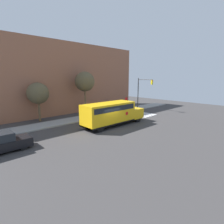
{
  "coord_description": "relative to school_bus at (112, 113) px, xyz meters",
  "views": [
    {
      "loc": [
        -13.84,
        -15.14,
        6.08
      ],
      "look_at": [
        1.58,
        1.18,
        1.64
      ],
      "focal_mm": 28.0,
      "sensor_mm": 36.0,
      "label": 1
    }
  ],
  "objects": [
    {
      "name": "ground_plane",
      "position": [
        -1.05,
        -0.68,
        -1.7
      ],
      "size": [
        60.0,
        60.0,
        0.0
      ],
      "primitive_type": "plane",
      "color": "#3A3838"
    },
    {
      "name": "sidewalk_strip",
      "position": [
        -1.05,
        5.82,
        -1.62
      ],
      "size": [
        44.0,
        3.0,
        0.15
      ],
      "color": "gray",
      "rests_on": "ground"
    },
    {
      "name": "building_backdrop",
      "position": [
        -1.05,
        12.32,
        4.21
      ],
      "size": [
        32.0,
        4.0,
        11.82
      ],
      "color": "#935B42",
      "rests_on": "ground"
    },
    {
      "name": "crosswalk_stripes",
      "position": [
        8.21,
        1.32,
        -1.69
      ],
      "size": [
        4.0,
        3.2,
        0.01
      ],
      "color": "white",
      "rests_on": "ground"
    },
    {
      "name": "school_bus",
      "position": [
        0.0,
        0.0,
        0.0
      ],
      "size": [
        9.15,
        2.57,
        2.99
      ],
      "color": "yellow",
      "rests_on": "ground"
    },
    {
      "name": "stop_sign",
      "position": [
        8.29,
        5.01,
        -0.0
      ],
      "size": [
        0.62,
        0.1,
        2.63
      ],
      "color": "#38383A",
      "rests_on": "ground"
    },
    {
      "name": "traffic_light",
      "position": [
        11.63,
        4.03,
        2.22
      ],
      "size": [
        0.28,
        3.24,
        5.97
      ],
      "color": "#38383A",
      "rests_on": "ground"
    },
    {
      "name": "tree_near_sidewalk",
      "position": [
        -5.77,
        8.73,
        2.23
      ],
      "size": [
        2.96,
        2.96,
        5.43
      ],
      "color": "brown",
      "rests_on": "ground"
    },
    {
      "name": "tree_far_sidewalk",
      "position": [
        1.49,
        7.9,
        3.73
      ],
      "size": [
        3.16,
        3.16,
        7.04
      ],
      "color": "brown",
      "rests_on": "ground"
    }
  ]
}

